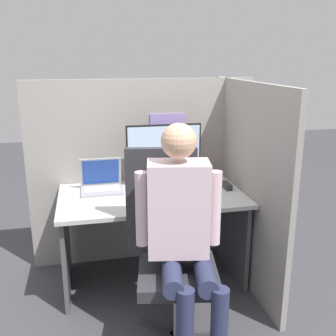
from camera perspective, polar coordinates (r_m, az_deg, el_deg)
The scene contains 13 objects.
ground_plane at distance 2.91m, azimuth -0.81°, elevation -19.62°, with size 12.00×12.00×0.00m, color #3D3D42.
cubicle_panel_back at distance 3.28m, azimuth -3.56°, elevation -0.57°, with size 1.86×0.05×1.53m.
cubicle_panel_right at distance 3.02m, azimuth 11.17°, elevation -2.33°, with size 0.04×1.41×1.53m.
desk at distance 2.98m, azimuth -2.31°, elevation -7.04°, with size 1.36×0.76×0.71m.
paper_box at distance 3.13m, azimuth -0.58°, elevation -1.66°, with size 0.31×0.22×0.08m.
monitor at distance 3.06m, azimuth -0.60°, elevation 2.73°, with size 0.59×0.21×0.40m.
laptop at distance 3.02m, azimuth -9.61°, elevation -2.38°, with size 0.31×0.24×0.25m.
mouse at distance 2.77m, azimuth -3.64°, elevation -4.57°, with size 0.06×0.05×0.03m.
stapler at distance 3.06m, azimuth 8.53°, elevation -2.54°, with size 0.05×0.13×0.05m.
carrot_toy at distance 2.67m, azimuth -1.18°, elevation -5.21°, with size 0.04×0.14×0.04m.
office_chair at distance 2.42m, azimuth 0.31°, elevation -11.21°, with size 0.55×0.60×1.17m.
person at distance 2.19m, azimuth 2.18°, elevation -8.61°, with size 0.47×0.50×1.36m.
coffee_mug at distance 3.27m, azimuth 6.41°, elevation -0.98°, with size 0.09×0.09×0.08m.
Camera 1 is at (-0.46, -2.33, 1.69)m, focal length 42.00 mm.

